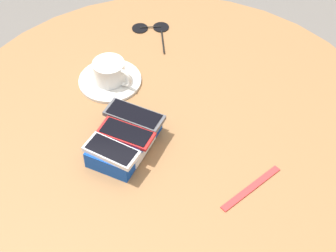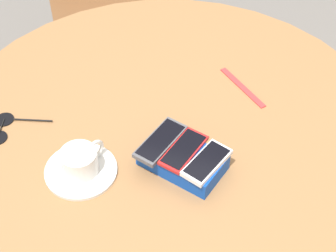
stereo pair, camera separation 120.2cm
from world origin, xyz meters
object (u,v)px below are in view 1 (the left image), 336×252
(phone_box, at_px, (125,141))
(sunglasses, at_px, (152,29))
(saucer, at_px, (110,80))
(lanyard_strap, at_px, (251,188))
(coffee_cup, at_px, (110,71))
(round_table, at_px, (168,157))
(phone_gray, at_px, (134,115))
(phone_red, at_px, (126,133))
(phone_white, at_px, (111,151))

(phone_box, relative_size, sunglasses, 1.48)
(saucer, distance_m, lanyard_strap, 0.49)
(coffee_cup, bearing_deg, round_table, -131.02)
(phone_box, xyz_separation_m, lanyard_strap, (-0.08, -0.30, -0.02))
(phone_gray, bearing_deg, coffee_cup, 30.91)
(sunglasses, bearing_deg, coffee_cup, 163.24)
(phone_gray, bearing_deg, saucer, 31.37)
(phone_red, xyz_separation_m, lanyard_strap, (-0.08, -0.30, -0.05))
(phone_red, relative_size, phone_gray, 0.92)
(phone_white, relative_size, lanyard_strap, 0.77)
(phone_box, bearing_deg, phone_white, 164.31)
(round_table, relative_size, saucer, 6.88)
(phone_gray, xyz_separation_m, lanyard_strap, (-0.14, -0.29, -0.05))
(phone_red, distance_m, saucer, 0.24)
(phone_red, height_order, phone_gray, phone_gray)
(phone_gray, height_order, sunglasses, phone_gray)
(phone_box, distance_m, coffee_cup, 0.23)
(lanyard_strap, bearing_deg, phone_white, 86.49)
(coffee_cup, bearing_deg, lanyard_strap, -127.53)
(coffee_cup, relative_size, lanyard_strap, 0.62)
(phone_white, height_order, lanyard_strap, phone_white)
(coffee_cup, bearing_deg, phone_gray, -149.09)
(phone_red, relative_size, lanyard_strap, 0.79)
(round_table, distance_m, phone_box, 0.17)
(round_table, xyz_separation_m, lanyard_strap, (-0.14, -0.21, 0.10))
(coffee_cup, bearing_deg, phone_white, -166.80)
(sunglasses, bearing_deg, phone_gray, -176.47)
(round_table, distance_m, phone_red, 0.19)
(phone_box, xyz_separation_m, coffee_cup, (0.22, 0.08, 0.02))
(phone_gray, height_order, coffee_cup, coffee_cup)
(phone_white, bearing_deg, sunglasses, -0.71)
(phone_box, height_order, sunglasses, phone_box)
(round_table, height_order, lanyard_strap, lanyard_strap)
(phone_gray, distance_m, sunglasses, 0.40)
(phone_red, distance_m, phone_gray, 0.06)
(phone_white, height_order, coffee_cup, coffee_cup)
(phone_red, height_order, saucer, phone_red)
(phone_gray, height_order, saucer, phone_gray)
(phone_white, xyz_separation_m, lanyard_strap, (-0.02, -0.32, -0.05))
(round_table, relative_size, sunglasses, 8.07)
(round_table, distance_m, lanyard_strap, 0.27)
(round_table, distance_m, sunglasses, 0.41)
(coffee_cup, distance_m, sunglasses, 0.25)
(phone_gray, distance_m, lanyard_strap, 0.32)
(round_table, relative_size, phone_white, 8.41)
(saucer, bearing_deg, phone_box, -158.94)
(phone_red, bearing_deg, coffee_cup, 21.77)
(sunglasses, bearing_deg, phone_box, -178.69)
(lanyard_strap, bearing_deg, phone_gray, 64.79)
(sunglasses, bearing_deg, phone_red, -178.03)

